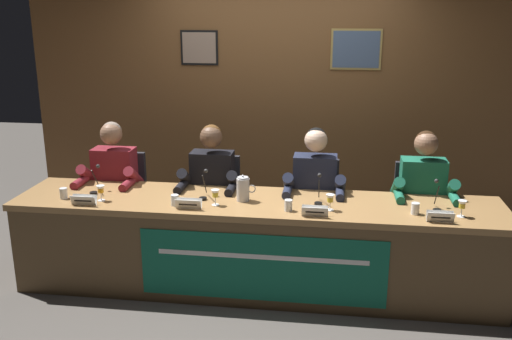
# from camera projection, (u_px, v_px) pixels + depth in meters

# --- Properties ---
(ground_plane) EXTENTS (12.00, 12.00, 0.00)m
(ground_plane) POSITION_uv_depth(u_px,v_px,m) (256.00, 286.00, 4.64)
(ground_plane) COLOR #4C4742
(wall_back_panelled) EXTENTS (5.02, 0.14, 2.60)m
(wall_back_panelled) POSITION_uv_depth(u_px,v_px,m) (277.00, 99.00, 5.71)
(wall_back_panelled) COLOR brown
(wall_back_panelled) RESTS_ON ground_plane
(conference_table) EXTENTS (3.82, 0.74, 0.74)m
(conference_table) POSITION_uv_depth(u_px,v_px,m) (254.00, 233.00, 4.39)
(conference_table) COLOR olive
(conference_table) RESTS_ON ground_plane
(chair_far_left) EXTENTS (0.44, 0.45, 0.92)m
(chair_far_left) POSITION_uv_depth(u_px,v_px,m) (122.00, 204.00, 5.22)
(chair_far_left) COLOR black
(chair_far_left) RESTS_ON ground_plane
(panelist_far_left) EXTENTS (0.51, 0.48, 1.24)m
(panelist_far_left) POSITION_uv_depth(u_px,v_px,m) (112.00, 182.00, 4.95)
(panelist_far_left) COLOR black
(panelist_far_left) RESTS_ON ground_plane
(nameplate_far_left) EXTENTS (0.20, 0.06, 0.08)m
(nameplate_far_left) POSITION_uv_depth(u_px,v_px,m) (84.00, 200.00, 4.33)
(nameplate_far_left) COLOR white
(nameplate_far_left) RESTS_ON conference_table
(juice_glass_far_left) EXTENTS (0.06, 0.06, 0.12)m
(juice_glass_far_left) POSITION_uv_depth(u_px,v_px,m) (101.00, 190.00, 4.42)
(juice_glass_far_left) COLOR white
(juice_glass_far_left) RESTS_ON conference_table
(water_cup_far_left) EXTENTS (0.06, 0.06, 0.08)m
(water_cup_far_left) POSITION_uv_depth(u_px,v_px,m) (64.00, 194.00, 4.48)
(water_cup_far_left) COLOR silver
(water_cup_far_left) RESTS_ON conference_table
(microphone_far_left) EXTENTS (0.06, 0.17, 0.22)m
(microphone_far_left) POSITION_uv_depth(u_px,v_px,m) (95.00, 184.00, 4.61)
(microphone_far_left) COLOR black
(microphone_far_left) RESTS_ON conference_table
(chair_center_left) EXTENTS (0.44, 0.45, 0.92)m
(chair_center_left) POSITION_uv_depth(u_px,v_px,m) (216.00, 209.00, 5.10)
(chair_center_left) COLOR black
(chair_center_left) RESTS_ON ground_plane
(panelist_center_left) EXTENTS (0.51, 0.48, 1.24)m
(panelist_center_left) POSITION_uv_depth(u_px,v_px,m) (211.00, 186.00, 4.83)
(panelist_center_left) COLOR black
(panelist_center_left) RESTS_ON ground_plane
(nameplate_center_left) EXTENTS (0.20, 0.06, 0.08)m
(nameplate_center_left) POSITION_uv_depth(u_px,v_px,m) (189.00, 204.00, 4.25)
(nameplate_center_left) COLOR white
(nameplate_center_left) RESTS_ON conference_table
(juice_glass_center_left) EXTENTS (0.06, 0.06, 0.12)m
(juice_glass_center_left) POSITION_uv_depth(u_px,v_px,m) (215.00, 194.00, 4.32)
(juice_glass_center_left) COLOR white
(juice_glass_center_left) RESTS_ON conference_table
(water_cup_center_left) EXTENTS (0.06, 0.06, 0.08)m
(water_cup_center_left) POSITION_uv_depth(u_px,v_px,m) (175.00, 201.00, 4.32)
(water_cup_center_left) COLOR silver
(water_cup_center_left) RESTS_ON conference_table
(microphone_center_left) EXTENTS (0.06, 0.17, 0.22)m
(microphone_center_left) POSITION_uv_depth(u_px,v_px,m) (204.00, 189.00, 4.48)
(microphone_center_left) COLOR black
(microphone_center_left) RESTS_ON conference_table
(chair_center_right) EXTENTS (0.44, 0.45, 0.92)m
(chair_center_right) POSITION_uv_depth(u_px,v_px,m) (314.00, 214.00, 4.99)
(chair_center_right) COLOR black
(chair_center_right) RESTS_ON ground_plane
(panelist_center_right) EXTENTS (0.51, 0.48, 1.24)m
(panelist_center_right) POSITION_uv_depth(u_px,v_px,m) (314.00, 191.00, 4.72)
(panelist_center_right) COLOR black
(panelist_center_right) RESTS_ON ground_plane
(nameplate_center_right) EXTENTS (0.19, 0.06, 0.08)m
(nameplate_center_right) POSITION_uv_depth(u_px,v_px,m) (315.00, 211.00, 4.09)
(nameplate_center_right) COLOR white
(nameplate_center_right) RESTS_ON conference_table
(juice_glass_center_right) EXTENTS (0.06, 0.06, 0.12)m
(juice_glass_center_right) POSITION_uv_depth(u_px,v_px,m) (330.00, 199.00, 4.21)
(juice_glass_center_right) COLOR white
(juice_glass_center_right) RESTS_ON conference_table
(water_cup_center_right) EXTENTS (0.06, 0.06, 0.08)m
(water_cup_center_right) POSITION_uv_depth(u_px,v_px,m) (288.00, 206.00, 4.21)
(water_cup_center_right) COLOR silver
(water_cup_center_right) RESTS_ON conference_table
(microphone_center_right) EXTENTS (0.06, 0.17, 0.22)m
(microphone_center_right) POSITION_uv_depth(u_px,v_px,m) (319.00, 194.00, 4.36)
(microphone_center_right) COLOR black
(microphone_center_right) RESTS_ON conference_table
(chair_far_right) EXTENTS (0.44, 0.45, 0.92)m
(chair_far_right) POSITION_uv_depth(u_px,v_px,m) (417.00, 219.00, 4.87)
(chair_far_right) COLOR black
(chair_far_right) RESTS_ON ground_plane
(panelist_far_right) EXTENTS (0.51, 0.48, 1.24)m
(panelist_far_right) POSITION_uv_depth(u_px,v_px,m) (423.00, 195.00, 4.60)
(panelist_far_right) COLOR black
(panelist_far_right) RESTS_ON ground_plane
(nameplate_far_right) EXTENTS (0.19, 0.06, 0.08)m
(nameplate_far_right) POSITION_uv_depth(u_px,v_px,m) (440.00, 217.00, 3.99)
(nameplate_far_right) COLOR white
(nameplate_far_right) RESTS_ON conference_table
(juice_glass_far_right) EXTENTS (0.06, 0.06, 0.12)m
(juice_glass_far_right) POSITION_uv_depth(u_px,v_px,m) (462.00, 205.00, 4.08)
(juice_glass_far_right) COLOR white
(juice_glass_far_right) RESTS_ON conference_table
(water_cup_far_right) EXTENTS (0.06, 0.06, 0.08)m
(water_cup_far_right) POSITION_uv_depth(u_px,v_px,m) (415.00, 209.00, 4.15)
(water_cup_far_right) COLOR silver
(water_cup_far_right) RESTS_ON conference_table
(microphone_far_right) EXTENTS (0.06, 0.17, 0.22)m
(microphone_far_right) POSITION_uv_depth(u_px,v_px,m) (437.00, 200.00, 4.22)
(microphone_far_right) COLOR black
(microphone_far_right) RESTS_ON conference_table
(water_pitcher_central) EXTENTS (0.15, 0.10, 0.21)m
(water_pitcher_central) POSITION_uv_depth(u_px,v_px,m) (243.00, 189.00, 4.42)
(water_pitcher_central) COLOR silver
(water_pitcher_central) RESTS_ON conference_table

